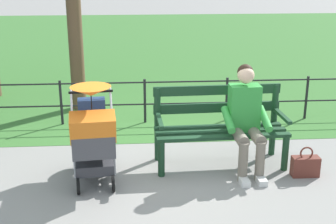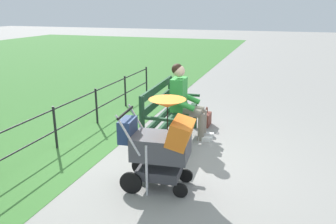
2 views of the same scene
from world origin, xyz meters
name	(u,v)px [view 2 (image 2 of 2)]	position (x,y,z in m)	size (l,w,h in m)	color
ground_plane	(156,163)	(0.00, 0.00, 0.00)	(60.00, 60.00, 0.00)	gray
park_bench	(167,111)	(-0.88, -0.12, 0.53)	(1.62, 0.66, 0.96)	#193D23
person_on_bench	(185,99)	(-1.16, 0.11, 0.68)	(0.55, 0.74, 1.28)	slate
stroller	(161,143)	(0.62, 0.32, 0.59)	(0.58, 0.93, 1.15)	black
handbag	(206,119)	(-1.84, 0.35, 0.13)	(0.32, 0.14, 0.37)	brown
park_fence	(65,118)	(-0.28, -1.68, 0.42)	(7.72, 0.04, 0.70)	black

